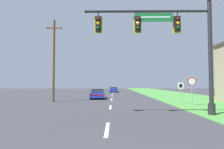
{
  "coord_description": "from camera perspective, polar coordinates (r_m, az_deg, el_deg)",
  "views": [
    {
      "loc": [
        0.3,
        -2.72,
        1.97
      ],
      "look_at": [
        0.0,
        26.85,
        3.33
      ],
      "focal_mm": 32.0,
      "sensor_mm": 36.0,
      "label": 1
    }
  ],
  "objects": [
    {
      "name": "stop_sign",
      "position": [
        19.31,
        21.86,
        -2.77
      ],
      "size": [
        0.76,
        0.07,
        2.5
      ],
      "color": "gray",
      "rests_on": "grass_verge_right"
    },
    {
      "name": "grass_verge_right",
      "position": [
        34.33,
        17.96,
        -5.77
      ],
      "size": [
        10.0,
        110.0,
        0.04
      ],
      "color": "#428438",
      "rests_on": "ground"
    },
    {
      "name": "far_car",
      "position": [
        46.27,
        0.49,
        -4.33
      ],
      "size": [
        1.82,
        4.33,
        1.19
      ],
      "color": "black",
      "rests_on": "ground"
    },
    {
      "name": "route_sign_post",
      "position": [
        20.94,
        19.06,
        -3.71
      ],
      "size": [
        0.55,
        0.06,
        2.03
      ],
      "color": "gray",
      "rests_on": "grass_verge_right"
    },
    {
      "name": "utility_pole_near",
      "position": [
        22.65,
        -16.31,
        4.22
      ],
      "size": [
        1.8,
        0.26,
        8.96
      ],
      "color": "brown",
      "rests_on": "ground"
    },
    {
      "name": "road_center_line",
      "position": [
        24.8,
        -0.11,
        -7.18
      ],
      "size": [
        0.16,
        34.8,
        0.01
      ],
      "color": "silver",
      "rests_on": "ground"
    },
    {
      "name": "car_ahead",
      "position": [
        26.6,
        -4.16,
        -5.58
      ],
      "size": [
        2.07,
        4.56,
        1.19
      ],
      "color": "black",
      "rests_on": "ground"
    },
    {
      "name": "signal_mast",
      "position": [
        13.43,
        17.61,
        8.87
      ],
      "size": [
        8.22,
        0.47,
        7.45
      ],
      "color": "#232326",
      "rests_on": "grass_verge_right"
    }
  ]
}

